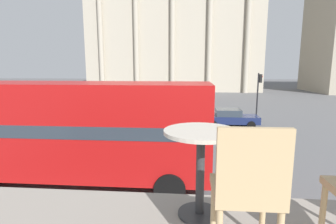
% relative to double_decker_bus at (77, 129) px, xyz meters
% --- Properties ---
extents(double_decker_bus, '(10.03, 2.64, 3.99)m').
position_rel_double_decker_bus_xyz_m(double_decker_bus, '(0.00, 0.00, 0.00)').
color(double_decker_bus, black).
rests_on(double_decker_bus, ground_plane).
extents(cafe_dining_table, '(0.60, 0.60, 0.73)m').
position_rel_double_decker_bus_xyz_m(cafe_dining_table, '(4.32, -7.32, 1.62)').
color(cafe_dining_table, '#2D2D30').
rests_on(cafe_dining_table, cafe_floor_slab).
extents(cafe_chair_0, '(0.40, 0.40, 0.91)m').
position_rel_double_decker_bus_xyz_m(cafe_chair_0, '(4.58, -7.87, 1.61)').
color(cafe_chair_0, tan).
rests_on(cafe_chair_0, cafe_floor_slab).
extents(plaza_building_left, '(33.10, 11.97, 24.34)m').
position_rel_double_decker_bus_xyz_m(plaza_building_left, '(1.14, 44.04, 9.93)').
color(plaza_building_left, '#B2A893').
rests_on(plaza_building_left, ground_plane).
extents(traffic_light_near, '(0.42, 0.24, 3.48)m').
position_rel_double_decker_bus_xyz_m(traffic_light_near, '(3.94, 5.03, 0.05)').
color(traffic_light_near, black).
rests_on(traffic_light_near, ground_plane).
extents(traffic_light_mid, '(0.42, 0.24, 4.07)m').
position_rel_double_decker_bus_xyz_m(traffic_light_mid, '(10.01, 13.09, 0.40)').
color(traffic_light_mid, black).
rests_on(traffic_light_mid, ground_plane).
extents(car_navy, '(4.20, 1.93, 1.35)m').
position_rel_double_decker_bus_xyz_m(car_navy, '(7.39, 10.92, -1.54)').
color(car_navy, black).
rests_on(car_navy, ground_plane).
extents(pedestrian_black, '(0.32, 0.32, 1.75)m').
position_rel_double_decker_bus_xyz_m(pedestrian_black, '(3.97, 25.38, -1.23)').
color(pedestrian_black, '#282B33').
rests_on(pedestrian_black, ground_plane).
extents(pedestrian_grey, '(0.32, 0.32, 1.65)m').
position_rel_double_decker_bus_xyz_m(pedestrian_grey, '(6.07, 20.90, -1.30)').
color(pedestrian_grey, '#282B33').
rests_on(pedestrian_grey, ground_plane).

